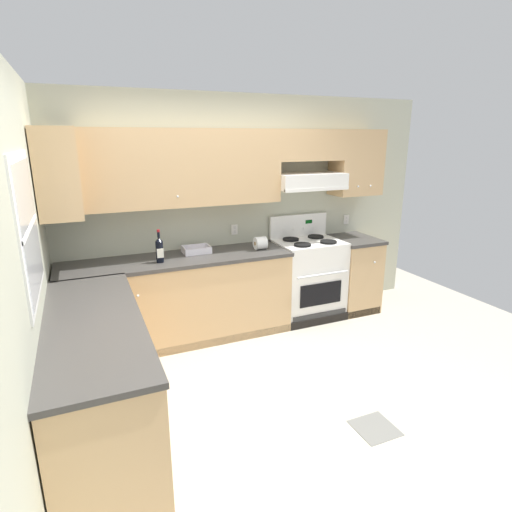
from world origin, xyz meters
TOP-DOWN VIEW (x-y plane):
  - ground_plane at (0.00, 0.00)m, footprint 7.04×7.04m
  - floor_accent_tile at (0.61, -0.74)m, footprint 0.30×0.30m
  - wall_back at (0.39, 1.53)m, footprint 4.68×0.57m
  - wall_left at (-1.59, 0.23)m, footprint 0.47×4.00m
  - counter_back_run at (0.01, 1.24)m, footprint 3.60×0.65m
  - counter_left_run at (-1.24, -0.00)m, footprint 0.63×1.91m
  - stove at (1.17, 1.25)m, footprint 0.76×0.62m
  - wine_bottle at (-0.57, 1.16)m, footprint 0.07×0.07m
  - bowl at (-0.15, 1.36)m, footprint 0.29×0.21m
  - paper_towel_roll at (0.54, 1.22)m, footprint 0.13×0.14m

SIDE VIEW (x-z plane):
  - ground_plane at x=0.00m, z-range 0.00..0.00m
  - floor_accent_tile at x=0.61m, z-range 0.00..0.01m
  - counter_back_run at x=0.01m, z-range 0.00..0.91m
  - counter_left_run at x=-1.24m, z-range 0.00..0.91m
  - stove at x=1.17m, z-range -0.12..1.08m
  - bowl at x=-0.15m, z-range 0.90..0.97m
  - paper_towel_roll at x=0.54m, z-range 0.91..1.05m
  - wine_bottle at x=-0.57m, z-range 0.88..1.21m
  - wall_left at x=-1.59m, z-range 0.07..2.62m
  - wall_back at x=0.39m, z-range 0.20..2.75m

